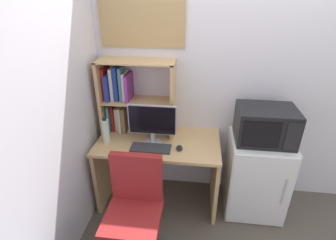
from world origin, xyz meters
TOP-DOWN VIEW (x-y plane):
  - wall_back at (0.40, 0.02)m, footprint 6.40×0.04m
  - desk at (-0.95, -0.32)m, footprint 1.19×0.64m
  - hutch_bookshelf at (-1.29, -0.13)m, footprint 0.73×0.29m
  - monitor at (-1.00, -0.37)m, footprint 0.45×0.16m
  - keyboard at (-1.00, -0.47)m, footprint 0.37×0.15m
  - computer_mouse at (-0.74, -0.44)m, footprint 0.06×0.09m
  - water_bottle at (-1.44, -0.40)m, footprint 0.07×0.07m
  - mini_fridge at (0.02, -0.31)m, footprint 0.56×0.52m
  - microwave at (0.02, -0.31)m, footprint 0.51×0.39m
  - desk_chair at (-1.04, -1.00)m, footprint 0.49×0.49m
  - wall_corkboard at (-1.14, -0.01)m, footprint 0.79×0.02m

SIDE VIEW (x-z plane):
  - mini_fridge at x=0.02m, z-range 0.00..0.82m
  - desk_chair at x=-1.04m, z-range -0.05..0.89m
  - desk at x=-0.95m, z-range 0.14..0.89m
  - keyboard at x=-1.00m, z-range 0.75..0.77m
  - computer_mouse at x=-0.74m, z-range 0.75..0.78m
  - water_bottle at x=-1.44m, z-range 0.74..1.00m
  - monitor at x=-1.00m, z-range 0.77..1.17m
  - microwave at x=0.02m, z-range 0.82..1.14m
  - hutch_bookshelf at x=-1.29m, z-range 0.75..1.49m
  - wall_back at x=0.40m, z-range 0.00..2.60m
  - wall_corkboard at x=-1.14m, z-range 1.58..1.98m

